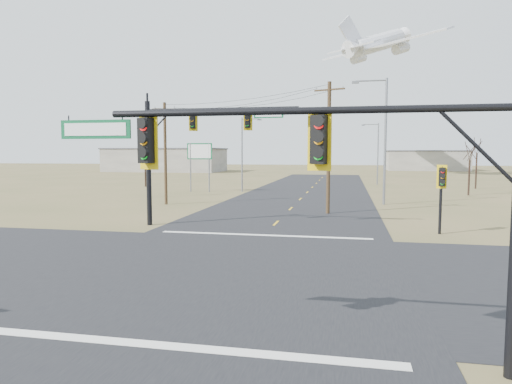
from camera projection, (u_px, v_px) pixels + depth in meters
ground at (230, 269)px, 18.37m from camera, size 320.00×320.00×0.00m
road_ew at (230, 268)px, 18.37m from camera, size 160.00×14.00×0.02m
road_ns at (230, 268)px, 18.37m from camera, size 14.00×160.00×0.02m
stop_bar_near at (153, 344)px, 11.04m from camera, size 12.00×0.40×0.01m
stop_bar_far at (264, 235)px, 25.70m from camera, size 12.00×0.40×0.01m
mast_arm_near at (317, 160)px, 9.89m from camera, size 10.32×0.56×6.17m
mast_arm_far at (190, 137)px, 28.49m from camera, size 9.78×0.59×7.92m
pedestal_signal_ne at (442, 183)px, 25.81m from camera, size 0.67×0.58×4.01m
utility_pole_near at (329, 146)px, 34.56m from camera, size 2.32×0.98×9.98m
utility_pole_far at (165, 152)px, 40.86m from camera, size 2.22×0.50×9.13m
highway_sign at (200, 157)px, 54.11m from camera, size 3.09×0.15×5.80m
streetlight_a at (383, 134)px, 40.66m from camera, size 3.13×0.32×11.25m
streetlight_b at (377, 150)px, 66.19m from camera, size 2.49×0.25×8.96m
streetlight_c at (244, 150)px, 54.29m from camera, size 2.48×0.40×8.84m
bare_tree_a at (148, 146)px, 47.35m from camera, size 2.82×2.82×6.79m
bare_tree_b at (145, 147)px, 62.33m from camera, size 2.75×2.75×6.75m
bare_tree_c at (470, 151)px, 49.59m from camera, size 3.13×3.13×6.19m
bare_tree_d at (477, 145)px, 58.73m from camera, size 3.00×3.00×7.01m
warehouse_left at (166, 160)px, 113.88m from camera, size 28.00×14.00×5.50m
warehouse_mid at (426, 161)px, 120.73m from camera, size 20.00×12.00×5.00m
jet_airliner at (378, 43)px, 88.78m from camera, size 28.46×28.46×14.14m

